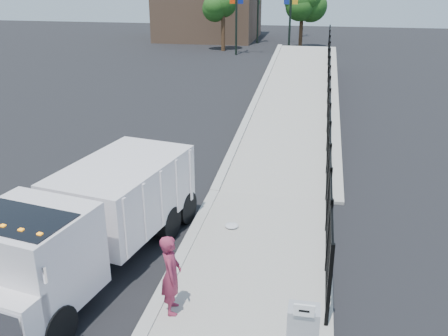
# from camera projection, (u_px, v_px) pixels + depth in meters

# --- Properties ---
(ground) EXTENTS (120.00, 120.00, 0.00)m
(ground) POSITION_uv_depth(u_px,v_px,m) (182.00, 259.00, 12.48)
(ground) COLOR black
(ground) RESTS_ON ground
(sidewalk) EXTENTS (3.55, 12.00, 0.12)m
(sidewalk) POSITION_uv_depth(u_px,v_px,m) (246.00, 317.00, 10.29)
(sidewalk) COLOR #9E998E
(sidewalk) RESTS_ON ground
(curb) EXTENTS (0.30, 12.00, 0.16)m
(curb) POSITION_uv_depth(u_px,v_px,m) (156.00, 305.00, 10.63)
(curb) COLOR #ADAAA3
(curb) RESTS_ON ground
(ramp) EXTENTS (3.95, 24.06, 3.19)m
(ramp) POSITION_uv_depth(u_px,v_px,m) (299.00, 107.00, 26.73)
(ramp) COLOR #9E998E
(ramp) RESTS_ON ground
(iron_fence) EXTENTS (0.10, 28.00, 1.80)m
(iron_fence) POSITION_uv_depth(u_px,v_px,m) (328.00, 110.00, 22.50)
(iron_fence) COLOR black
(iron_fence) RESTS_ON ground
(truck) EXTENTS (3.51, 7.35, 2.42)m
(truck) POSITION_uv_depth(u_px,v_px,m) (87.00, 221.00, 11.48)
(truck) COLOR black
(truck) RESTS_ON ground
(worker) EXTENTS (0.56, 0.72, 1.74)m
(worker) POSITION_uv_depth(u_px,v_px,m) (171.00, 274.00, 10.10)
(worker) COLOR maroon
(worker) RESTS_ON sidewalk
(arrow_sign) EXTENTS (0.35, 0.04, 0.22)m
(arrow_sign) POSITION_uv_depth(u_px,v_px,m) (304.00, 310.00, 8.25)
(arrow_sign) COLOR white
(arrow_sign) RESTS_ON utility_cabinet
(debris) EXTENTS (0.38, 0.38, 0.10)m
(debris) POSITION_uv_depth(u_px,v_px,m) (232.00, 226.00, 13.80)
(debris) COLOR silver
(debris) RESTS_ON sidewalk
(light_pole_0) EXTENTS (3.77, 0.22, 8.00)m
(light_pole_0) POSITION_uv_depth(u_px,v_px,m) (240.00, 2.00, 41.92)
(light_pole_0) COLOR black
(light_pole_0) RESTS_ON ground
(light_pole_1) EXTENTS (3.78, 0.22, 8.00)m
(light_pole_1) POSITION_uv_depth(u_px,v_px,m) (287.00, 3.00, 41.23)
(light_pole_1) COLOR black
(light_pole_1) RESTS_ON ground
(tree_0) EXTENTS (2.55, 2.55, 5.27)m
(tree_0) POSITION_uv_depth(u_px,v_px,m) (223.00, 6.00, 44.35)
(tree_0) COLOR #382314
(tree_0) RESTS_ON ground
(tree_1) EXTENTS (2.73, 2.73, 5.36)m
(tree_1) POSITION_uv_depth(u_px,v_px,m) (302.00, 5.00, 45.90)
(tree_1) COLOR #382314
(tree_1) RESTS_ON ground
(building) EXTENTS (10.00, 10.00, 8.00)m
(building) POSITION_uv_depth(u_px,v_px,m) (209.00, 0.00, 52.83)
(building) COLOR #8C664C
(building) RESTS_ON ground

